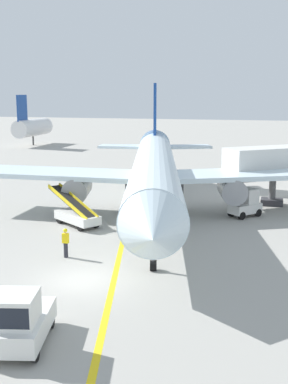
{
  "coord_description": "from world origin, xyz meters",
  "views": [
    {
      "loc": [
        9.02,
        -21.92,
        9.23
      ],
      "look_at": [
        0.48,
        10.46,
        2.5
      ],
      "focal_mm": 46.56,
      "sensor_mm": 36.0,
      "label": 1
    }
  ],
  "objects_px": {
    "pushback_tug": "(19,321)",
    "ground_crew_marshaller": "(66,242)",
    "baggage_tug_near_wing": "(246,204)",
    "airliner": "(154,171)",
    "belt_loader_forward_hold": "(76,215)"
  },
  "relations": [
    {
      "from": "pushback_tug",
      "to": "belt_loader_forward_hold",
      "type": "distance_m",
      "value": 17.03
    },
    {
      "from": "baggage_tug_near_wing",
      "to": "ground_crew_marshaller",
      "type": "bearing_deg",
      "value": -127.19
    },
    {
      "from": "baggage_tug_near_wing",
      "to": "belt_loader_forward_hold",
      "type": "distance_m",
      "value": 12.77
    },
    {
      "from": "airliner",
      "to": "baggage_tug_near_wing",
      "type": "xyz_separation_m",
      "value": [
        6.82,
        1.43,
        -2.49
      ]
    },
    {
      "from": "pushback_tug",
      "to": "belt_loader_forward_hold",
      "type": "xyz_separation_m",
      "value": [
        -4.53,
        16.41,
        -0.22
      ]
    },
    {
      "from": "pushback_tug",
      "to": "ground_crew_marshaller",
      "type": "relative_size",
      "value": 2.31
    },
    {
      "from": "airliner",
      "to": "baggage_tug_near_wing",
      "type": "relative_size",
      "value": 13.18
    },
    {
      "from": "airliner",
      "to": "ground_crew_marshaller",
      "type": "xyz_separation_m",
      "value": [
        -2.53,
        -10.9,
        -2.51
      ]
    },
    {
      "from": "airliner",
      "to": "belt_loader_forward_hold",
      "type": "relative_size",
      "value": 7.24
    },
    {
      "from": "pushback_tug",
      "to": "belt_loader_forward_hold",
      "type": "height_order",
      "value": "belt_loader_forward_hold"
    },
    {
      "from": "baggage_tug_near_wing",
      "to": "airliner",
      "type": "bearing_deg",
      "value": -168.19
    },
    {
      "from": "pushback_tug",
      "to": "ground_crew_marshaller",
      "type": "bearing_deg",
      "value": 104.0
    },
    {
      "from": "airliner",
      "to": "baggage_tug_near_wing",
      "type": "height_order",
      "value": "airliner"
    },
    {
      "from": "belt_loader_forward_hold",
      "to": "ground_crew_marshaller",
      "type": "bearing_deg",
      "value": -72.53
    },
    {
      "from": "pushback_tug",
      "to": "ground_crew_marshaller",
      "type": "height_order",
      "value": "pushback_tug"
    }
  ]
}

